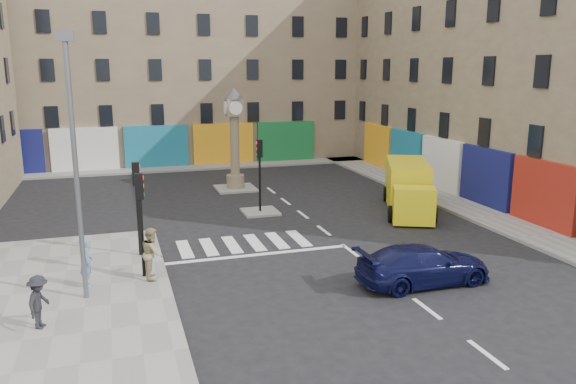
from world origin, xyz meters
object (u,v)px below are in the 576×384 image
pedestrian_blue (86,262)px  pedestrian_tan (152,253)px  navy_sedan (423,264)px  clock_pillar (234,132)px  traffic_light_left_far (137,194)px  pedestrian_dark (39,302)px  yellow_van (408,187)px  lamp_post (75,155)px  traffic_light_left_near (140,208)px  traffic_light_island (260,164)px

pedestrian_blue → pedestrian_tan: 2.19m
navy_sedan → pedestrian_tan: size_ratio=2.62×
clock_pillar → pedestrian_blue: (-8.18, -14.21, -2.55)m
traffic_light_left_far → pedestrian_dark: bearing=-118.2°
navy_sedan → yellow_van: bearing=-27.0°
pedestrian_tan → lamp_post: bearing=120.2°
traffic_light_left_near → navy_sedan: (9.28, -3.27, -1.93)m
traffic_light_left_near → lamp_post: (-1.90, -1.40, 2.17)m
pedestrian_dark → traffic_light_island: bearing=-22.2°
lamp_post → clock_pillar: lamp_post is taller
traffic_light_island → clock_pillar: clock_pillar is taller
traffic_light_left_far → lamp_post: lamp_post is taller
yellow_van → pedestrian_tan: bearing=-130.6°
traffic_light_island → pedestrian_tan: traffic_light_island is taller
lamp_post → traffic_light_island: bearing=48.3°
yellow_van → pedestrian_dark: 19.43m
traffic_light_island → pedestrian_tan: size_ratio=2.03×
traffic_light_island → clock_pillar: (0.00, 6.00, 0.96)m
traffic_light_left_near → yellow_van: 15.29m
traffic_light_left_near → yellow_van: bearing=23.8°
traffic_light_left_near → lamp_post: size_ratio=0.45×
navy_sedan → traffic_light_island: bearing=14.4°
clock_pillar → pedestrian_blue: 16.59m
clock_pillar → pedestrian_tan: clock_pillar is taller
navy_sedan → yellow_van: size_ratio=0.69×
traffic_light_left_far → pedestrian_dark: size_ratio=2.38×
traffic_light_left_far → pedestrian_blue: traffic_light_left_far is taller
pedestrian_blue → traffic_light_left_near: bearing=-87.6°
traffic_light_island → clock_pillar: size_ratio=0.61×
traffic_light_left_near → lamp_post: lamp_post is taller
navy_sedan → pedestrian_blue: 11.53m
pedestrian_blue → pedestrian_dark: size_ratio=1.09×
traffic_light_left_near → pedestrian_tan: bearing=-44.4°
lamp_post → pedestrian_blue: size_ratio=4.88×
traffic_light_left_near → pedestrian_dark: 4.80m
pedestrian_tan → pedestrian_dark: size_ratio=1.17×
clock_pillar → pedestrian_tan: size_ratio=3.34×
traffic_light_left_near → lamp_post: 3.21m
lamp_post → clock_pillar: 17.31m
clock_pillar → yellow_van: (7.64, -7.65, -2.33)m
traffic_light_left_far → yellow_van: (13.94, 3.74, -1.40)m
traffic_light_left_near → pedestrian_dark: bearing=-132.8°
traffic_light_island → navy_sedan: bearing=-74.9°
traffic_light_island → navy_sedan: 11.62m
yellow_van → traffic_light_island: bearing=-168.1°
pedestrian_blue → navy_sedan: bearing=-114.3°
yellow_van → pedestrian_blue: size_ratio=4.10×
yellow_van → pedestrian_blue: (-15.82, -6.56, -0.22)m
traffic_light_left_near → pedestrian_dark: (-3.05, -3.29, -1.69)m
traffic_light_left_near → clock_pillar: clock_pillar is taller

